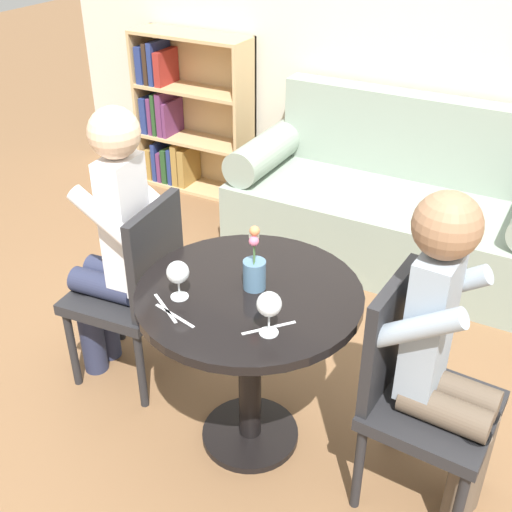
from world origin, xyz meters
name	(u,v)px	position (x,y,z in m)	size (l,w,h in m)	color
ground_plane	(250,436)	(0.00, 0.00, 0.00)	(16.00, 16.00, 0.00)	brown
back_wall	(435,11)	(0.00, 2.12, 1.35)	(5.20, 0.05, 2.70)	beige
round_table	(250,329)	(0.00, 0.00, 0.56)	(0.83, 0.83, 0.74)	black
couch	(390,208)	(0.00, 1.70, 0.31)	(1.82, 0.80, 0.92)	gray
bookshelf_left	(184,117)	(-1.64, 1.96, 0.51)	(0.85, 0.28, 1.10)	tan
chair_left	(136,286)	(-0.62, 0.10, 0.49)	(0.46, 0.46, 0.90)	#232326
chair_right	(415,387)	(0.62, 0.07, 0.49)	(0.44, 0.44, 0.90)	#232326
person_left	(113,245)	(-0.71, 0.09, 0.68)	(0.44, 0.37, 1.29)	#282D47
person_right	(447,357)	(0.71, 0.06, 0.67)	(0.43, 0.35, 1.25)	brown
wine_glass_left	(178,273)	(-0.20, -0.15, 0.84)	(0.08, 0.08, 0.14)	white
wine_glass_right	(269,306)	(0.17, -0.18, 0.85)	(0.08, 0.08, 0.16)	white
flower_vase	(254,269)	(0.01, 0.03, 0.82)	(0.08, 0.08, 0.25)	slate
knife_left_setting	(175,316)	(-0.15, -0.25, 0.74)	(0.19, 0.06, 0.00)	silver
fork_left_setting	(269,328)	(0.16, -0.16, 0.74)	(0.13, 0.15, 0.00)	silver
knife_right_setting	(165,308)	(-0.20, -0.23, 0.74)	(0.17, 0.11, 0.00)	silver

